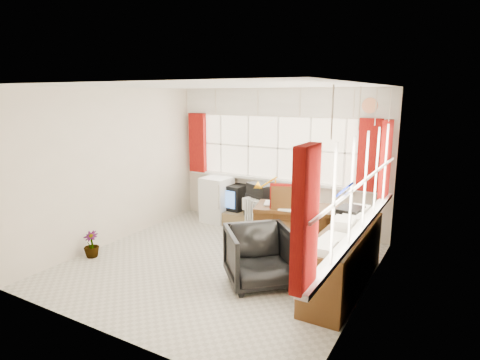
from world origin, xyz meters
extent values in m
plane|color=beige|center=(0.00, 0.00, 0.00)|extent=(4.00, 4.00, 0.00)
plane|color=beige|center=(0.00, 2.00, 1.25)|extent=(4.00, 0.00, 4.00)
plane|color=beige|center=(0.00, -2.00, 1.25)|extent=(4.00, 0.00, 4.00)
plane|color=beige|center=(-2.00, 0.00, 1.25)|extent=(0.00, 4.00, 4.00)
plane|color=beige|center=(2.00, 0.00, 1.25)|extent=(0.00, 4.00, 4.00)
plane|color=white|center=(0.00, 0.00, 2.50)|extent=(4.00, 4.00, 0.00)
plane|color=#F7E5C4|center=(0.00, 1.98, 1.45)|extent=(3.60, 0.00, 3.60)
cube|color=white|center=(0.00, 1.94, 0.87)|extent=(3.70, 0.12, 0.05)
cube|color=white|center=(-1.20, 1.97, 1.45)|extent=(0.03, 0.02, 1.10)
cube|color=white|center=(-0.60, 1.97, 1.45)|extent=(0.03, 0.02, 1.10)
cube|color=white|center=(0.00, 1.97, 1.45)|extent=(0.03, 0.02, 1.10)
cube|color=white|center=(0.60, 1.97, 1.45)|extent=(0.03, 0.02, 1.10)
cube|color=white|center=(1.20, 1.97, 1.45)|extent=(0.03, 0.02, 1.10)
plane|color=#F7E5C4|center=(1.98, 0.00, 1.45)|extent=(0.00, 3.60, 3.60)
cube|color=white|center=(1.94, 0.00, 0.87)|extent=(0.12, 3.70, 0.05)
cube|color=white|center=(1.97, -1.20, 1.45)|extent=(0.02, 0.03, 1.10)
cube|color=white|center=(1.97, -0.60, 1.45)|extent=(0.02, 0.03, 1.10)
cube|color=white|center=(1.97, 0.00, 1.45)|extent=(0.02, 0.03, 1.10)
cube|color=white|center=(1.97, 0.60, 1.45)|extent=(0.02, 0.03, 1.10)
cube|color=white|center=(1.97, 1.20, 1.45)|extent=(0.02, 0.03, 1.10)
cube|color=maroon|center=(-1.70, 1.90, 1.46)|extent=(0.35, 0.10, 1.15)
cube|color=maroon|center=(1.60, 1.90, 1.46)|extent=(0.35, 0.10, 1.15)
cube|color=maroon|center=(1.90, 1.60, 1.46)|extent=(0.10, 0.35, 1.15)
cube|color=maroon|center=(1.90, -1.70, 1.46)|extent=(0.10, 0.35, 1.15)
cube|color=white|center=(0.00, 1.96, 2.25)|extent=(3.95, 0.08, 0.48)
cube|color=white|center=(1.96, 0.00, 2.25)|extent=(0.08, 3.95, 0.48)
cube|color=#563114|center=(0.76, 1.02, 0.69)|extent=(1.36, 0.93, 0.06)
cube|color=#563114|center=(0.30, 0.89, 0.33)|extent=(0.43, 0.61, 0.66)
cube|color=#563114|center=(1.22, 1.15, 0.33)|extent=(0.43, 0.61, 0.66)
cube|color=white|center=(0.76, 1.02, 0.73)|extent=(0.28, 0.33, 0.02)
cube|color=white|center=(0.76, 1.02, 0.73)|extent=(0.28, 0.33, 0.02)
cube|color=white|center=(0.76, 1.02, 0.73)|extent=(0.28, 0.33, 0.02)
cube|color=white|center=(0.76, 1.02, 0.74)|extent=(0.28, 0.33, 0.02)
cube|color=white|center=(0.76, 1.02, 0.74)|extent=(0.28, 0.33, 0.02)
cylinder|color=#FAB10A|center=(0.45, 0.90, 0.73)|extent=(0.11, 0.11, 0.02)
cylinder|color=#FAB10A|center=(0.45, 0.90, 0.93)|extent=(0.03, 0.03, 0.40)
cone|color=#FAB10A|center=(0.45, 0.90, 1.09)|extent=(0.19, 0.17, 0.16)
cube|color=black|center=(0.74, 0.60, 0.02)|extent=(0.60, 0.60, 0.04)
cylinder|color=silver|center=(0.74, 0.60, 0.27)|extent=(0.06, 0.06, 0.53)
cube|color=#563114|center=(0.74, 0.60, 0.53)|extent=(0.58, 0.56, 0.06)
cube|color=#563114|center=(0.66, 0.81, 0.82)|extent=(0.40, 0.20, 0.51)
cube|color=maroon|center=(0.66, 0.81, 0.84)|extent=(0.44, 0.22, 0.53)
imported|color=black|center=(0.77, -0.24, 0.37)|extent=(1.14, 1.14, 0.75)
cube|color=white|center=(-0.10, 1.31, 0.04)|extent=(0.46, 0.31, 0.08)
cube|color=white|center=(-0.28, 1.38, 0.36)|extent=(0.07, 0.13, 0.55)
cube|color=white|center=(-0.22, 1.36, 0.36)|extent=(0.07, 0.13, 0.55)
cube|color=white|center=(-0.16, 1.33, 0.36)|extent=(0.07, 0.13, 0.55)
cube|color=white|center=(-0.10, 1.31, 0.36)|extent=(0.07, 0.13, 0.55)
cube|color=white|center=(-0.04, 1.29, 0.36)|extent=(0.07, 0.13, 0.55)
cube|color=white|center=(0.01, 1.27, 0.36)|extent=(0.07, 0.13, 0.55)
cube|color=white|center=(0.07, 1.24, 0.36)|extent=(0.07, 0.13, 0.55)
cube|color=#563114|center=(1.73, 0.20, 0.38)|extent=(0.50, 2.00, 0.75)
cube|color=white|center=(1.70, -0.60, 0.80)|extent=(0.24, 0.32, 0.10)
cube|color=white|center=(1.70, -0.20, 0.80)|extent=(0.24, 0.32, 0.10)
cube|color=white|center=(1.70, 0.20, 0.80)|extent=(0.24, 0.32, 0.10)
cube|color=white|center=(1.70, 0.60, 0.80)|extent=(0.24, 0.32, 0.10)
cube|color=white|center=(1.70, 1.00, 0.80)|extent=(0.24, 0.32, 0.10)
cube|color=black|center=(1.62, 0.81, 0.81)|extent=(0.34, 0.42, 0.13)
cube|color=olive|center=(-0.55, 1.72, 0.12)|extent=(1.40, 0.50, 0.25)
cube|color=black|center=(-0.85, 1.85, 0.49)|extent=(0.56, 0.52, 0.47)
cube|color=#528CE9|center=(-0.87, 1.61, 0.49)|extent=(0.40, 0.05, 0.32)
cube|color=black|center=(-0.12, 1.59, 0.36)|extent=(0.69, 0.58, 0.21)
cube|color=black|center=(-0.12, 1.59, 0.57)|extent=(0.64, 0.54, 0.21)
cube|color=black|center=(-0.12, 1.59, 0.77)|extent=(0.58, 0.51, 0.20)
cube|color=white|center=(-1.13, 1.69, 0.43)|extent=(0.53, 0.53, 0.86)
cube|color=silver|center=(-0.91, 1.43, 0.55)|extent=(0.02, 0.02, 0.45)
imported|color=silver|center=(-0.09, 1.21, 0.16)|extent=(0.16, 0.16, 0.33)
imported|color=#8FD5D1|center=(-0.19, 1.08, 0.10)|extent=(0.11, 0.11, 0.21)
imported|color=black|center=(-1.80, -0.72, 0.20)|extent=(0.27, 0.27, 0.40)
camera|label=1|loc=(2.93, -4.51, 2.39)|focal=30.00mm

